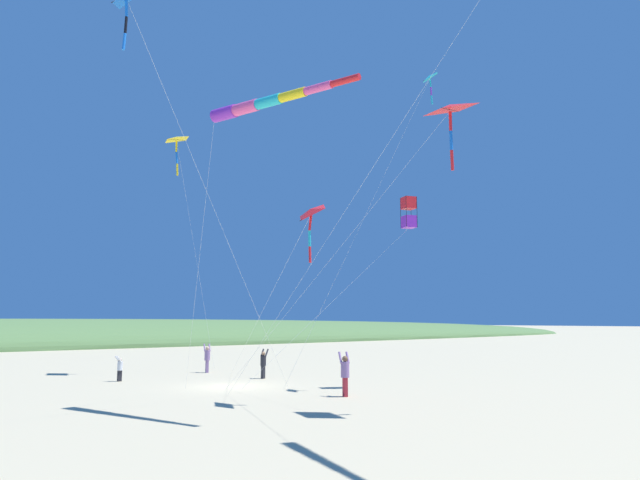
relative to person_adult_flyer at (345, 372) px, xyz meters
The scene contains 12 objects.
ground_plane 6.65m from the person_adult_flyer, 17.86° to the left, with size 600.00×600.00×0.00m, color #C6B58C.
dune_ridge_grassy 61.30m from the person_adult_flyer, ahead, with size 28.00×240.00×6.84m, color #567A42.
person_adult_flyer is the anchor object (origin of this frame).
person_child_green_jacket 8.69m from the person_adult_flyer, ahead, with size 0.54×0.58×1.63m.
person_child_grey_jacket 13.27m from the person_adult_flyer, 25.51° to the left, with size 0.33×0.42×1.35m.
person_bystander_far 13.86m from the person_adult_flyer, ahead, with size 0.59×0.48×1.77m.
kite_delta_purple_drifting 7.05m from the person_adult_flyer, 110.69° to the left, with size 13.80×4.11×7.95m.
kite_delta_magenta_far_left 11.63m from the person_adult_flyer, behind, with size 12.41×3.79×11.36m.
kite_delta_small_distant 20.08m from the person_adult_flyer, ahead, with size 2.54×4.68×15.05m.
kite_delta_green_low_center 15.16m from the person_adult_flyer, 98.25° to the right, with size 5.10×6.15×15.69m.
kite_box_black_fish_shape 8.98m from the person_adult_flyer, 82.58° to the right, with size 4.82×7.35×9.42m.
kite_windsock_teal_far_right 11.70m from the person_adult_flyer, 104.61° to the left, with size 12.34×2.59×11.68m.
Camera 1 is at (-25.58, 13.95, 3.24)m, focal length 32.06 mm.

